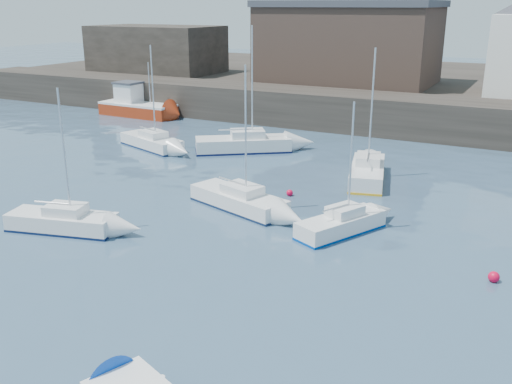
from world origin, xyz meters
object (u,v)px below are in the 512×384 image
at_px(sailboat_a, 63,221).
at_px(sailboat_e, 152,142).
at_px(sailboat_f, 367,171).
at_px(buoy_mid, 493,282).
at_px(fishing_boat, 137,105).
at_px(buoy_near, 39,220).
at_px(sailboat_c, 341,224).
at_px(sailboat_h, 244,144).
at_px(sailboat_b, 239,199).
at_px(buoy_far, 290,196).

distance_m(sailboat_a, sailboat_e, 16.14).
height_order(sailboat_f, buoy_mid, sailboat_f).
bearing_deg(fishing_boat, buoy_near, -61.40).
bearing_deg(sailboat_c, sailboat_f, 99.00).
bearing_deg(sailboat_h, sailboat_c, -45.33).
bearing_deg(sailboat_a, sailboat_e, 112.45).
height_order(fishing_boat, sailboat_f, sailboat_f).
distance_m(fishing_boat, buoy_near, 27.60).
xyz_separation_m(sailboat_f, sailboat_h, (-9.96, 2.80, 0.02)).
height_order(sailboat_b, sailboat_e, sailboat_e).
bearing_deg(sailboat_f, sailboat_b, -119.40).
bearing_deg(sailboat_b, sailboat_e, 144.76).
distance_m(sailboat_b, buoy_far, 3.44).
xyz_separation_m(sailboat_a, buoy_near, (-2.09, 0.47, -0.47)).
distance_m(sailboat_a, buoy_far, 12.01).
height_order(sailboat_a, buoy_mid, sailboat_a).
xyz_separation_m(buoy_mid, buoy_far, (-11.10, 5.82, 0.00)).
bearing_deg(buoy_near, sailboat_b, 37.03).
relative_size(fishing_boat, buoy_mid, 17.74).
relative_size(fishing_boat, sailboat_a, 1.15).
bearing_deg(buoy_far, buoy_mid, -27.66).
height_order(sailboat_e, sailboat_f, sailboat_f).
bearing_deg(sailboat_b, sailboat_a, -132.13).
distance_m(fishing_boat, buoy_mid, 39.75).
height_order(sailboat_b, sailboat_h, sailboat_h).
xyz_separation_m(sailboat_a, sailboat_h, (0.31, 17.12, 0.10)).
bearing_deg(buoy_mid, sailboat_e, 155.44).
relative_size(sailboat_a, buoy_near, 14.71).
bearing_deg(sailboat_a, fishing_boat, 121.78).
xyz_separation_m(sailboat_b, sailboat_e, (-11.99, 8.47, 0.00)).
bearing_deg(buoy_far, sailboat_b, -116.27).
bearing_deg(buoy_mid, sailboat_c, 163.73).
bearing_deg(sailboat_c, buoy_near, -159.30).
bearing_deg(sailboat_a, buoy_near, 167.34).
distance_m(buoy_near, buoy_mid, 20.77).
height_order(sailboat_h, buoy_far, sailboat_h).
height_order(sailboat_c, sailboat_f, sailboat_f).
height_order(sailboat_a, buoy_near, sailboat_a).
bearing_deg(sailboat_c, sailboat_a, -154.07).
relative_size(sailboat_e, sailboat_f, 0.96).
xyz_separation_m(sailboat_c, sailboat_f, (-1.37, 8.66, 0.08)).
bearing_deg(sailboat_e, buoy_mid, -24.56).
height_order(sailboat_c, buoy_mid, sailboat_c).
relative_size(fishing_boat, sailboat_c, 1.27).
relative_size(sailboat_c, buoy_mid, 13.97).
bearing_deg(fishing_boat, buoy_mid, -31.92).
height_order(buoy_near, buoy_far, buoy_near).
bearing_deg(sailboat_a, sailboat_f, 54.36).
distance_m(fishing_boat, sailboat_f, 27.59).
bearing_deg(sailboat_h, sailboat_e, -161.17).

